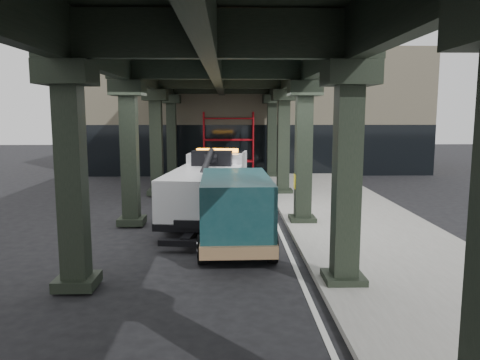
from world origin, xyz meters
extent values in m
plane|color=black|center=(0.00, 0.00, 0.00)|extent=(90.00, 90.00, 0.00)
cube|color=gray|center=(4.50, 2.00, 0.07)|extent=(5.00, 40.00, 0.15)
cube|color=silver|center=(1.70, 2.00, 0.01)|extent=(0.12, 38.00, 0.01)
cube|color=black|center=(2.60, -4.00, 2.50)|extent=(0.55, 0.55, 5.00)
cube|color=black|center=(2.60, -4.00, 4.75)|extent=(1.10, 1.10, 0.50)
cube|color=black|center=(2.60, -4.00, 0.18)|extent=(0.90, 0.90, 0.24)
cube|color=black|center=(2.60, 2.00, 2.50)|extent=(0.55, 0.55, 5.00)
cube|color=black|center=(2.60, 2.00, 4.75)|extent=(1.10, 1.10, 0.50)
cube|color=black|center=(2.60, 2.00, 0.18)|extent=(0.90, 0.90, 0.24)
cube|color=black|center=(2.60, 8.00, 2.50)|extent=(0.55, 0.55, 5.00)
cube|color=black|center=(2.60, 8.00, 4.75)|extent=(1.10, 1.10, 0.50)
cube|color=black|center=(2.60, 8.00, 0.18)|extent=(0.90, 0.90, 0.24)
cube|color=black|center=(2.60, 14.00, 2.50)|extent=(0.55, 0.55, 5.00)
cube|color=black|center=(2.60, 14.00, 4.75)|extent=(1.10, 1.10, 0.50)
cube|color=black|center=(2.60, 14.00, 0.18)|extent=(0.90, 0.90, 0.24)
cube|color=black|center=(-3.40, -4.00, 2.50)|extent=(0.55, 0.55, 5.00)
cube|color=black|center=(-3.40, -4.00, 4.75)|extent=(1.10, 1.10, 0.50)
cube|color=black|center=(-3.40, -4.00, 0.18)|extent=(0.90, 0.90, 0.24)
cube|color=black|center=(-3.40, 2.00, 2.50)|extent=(0.55, 0.55, 5.00)
cube|color=black|center=(-3.40, 2.00, 4.75)|extent=(1.10, 1.10, 0.50)
cube|color=black|center=(-3.40, 2.00, 0.18)|extent=(0.90, 0.90, 0.24)
cube|color=black|center=(-3.40, 8.00, 2.50)|extent=(0.55, 0.55, 5.00)
cube|color=black|center=(-3.40, 8.00, 4.75)|extent=(1.10, 1.10, 0.50)
cube|color=black|center=(-3.40, 8.00, 0.18)|extent=(0.90, 0.90, 0.24)
cube|color=black|center=(-3.40, 14.00, 2.50)|extent=(0.55, 0.55, 5.00)
cube|color=black|center=(-3.40, 14.00, 4.75)|extent=(1.10, 1.10, 0.50)
cube|color=black|center=(-3.40, 14.00, 0.18)|extent=(0.90, 0.90, 0.24)
cube|color=black|center=(2.60, 2.00, 5.55)|extent=(0.35, 32.00, 1.10)
cube|color=black|center=(-3.40, 2.00, 5.55)|extent=(0.35, 32.00, 1.10)
cube|color=black|center=(-0.40, 2.00, 5.55)|extent=(0.35, 32.00, 1.10)
cube|color=black|center=(-0.40, 2.00, 6.25)|extent=(7.40, 32.00, 0.30)
cube|color=#C6B793|center=(2.00, 20.00, 4.00)|extent=(22.00, 10.00, 8.00)
cylinder|color=#B70E17|center=(-1.50, 14.90, 2.00)|extent=(0.08, 0.08, 4.00)
cylinder|color=#B70E17|center=(-1.50, 14.10, 2.00)|extent=(0.08, 0.08, 4.00)
cylinder|color=#B70E17|center=(1.50, 14.90, 2.00)|extent=(0.08, 0.08, 4.00)
cylinder|color=#B70E17|center=(1.50, 14.10, 2.00)|extent=(0.08, 0.08, 4.00)
cylinder|color=#B70E17|center=(0.00, 14.90, 1.00)|extent=(3.00, 0.08, 0.08)
cylinder|color=#B70E17|center=(0.00, 14.90, 2.30)|extent=(3.00, 0.08, 0.08)
cylinder|color=#B70E17|center=(0.00, 14.90, 3.60)|extent=(3.00, 0.08, 0.08)
cube|color=black|center=(-0.73, 2.84, 0.66)|extent=(1.80, 7.13, 0.24)
cube|color=white|center=(-0.44, 5.23, 1.46)|extent=(2.48, 2.52, 1.70)
cube|color=white|center=(-0.32, 6.21, 0.99)|extent=(2.28, 0.93, 0.85)
cube|color=black|center=(-0.41, 5.46, 1.93)|extent=(2.21, 1.47, 0.80)
cube|color=white|center=(-0.87, 1.77, 1.27)|extent=(2.82, 4.96, 1.32)
cube|color=orange|center=(-0.46, 5.04, 2.40)|extent=(1.72, 0.47, 0.15)
cube|color=black|center=(-0.63, 3.64, 2.22)|extent=(1.57, 0.75, 0.57)
cylinder|color=black|center=(-0.84, 1.95, 1.98)|extent=(0.63, 3.30, 1.26)
cube|color=black|center=(-1.16, -0.62, 0.33)|extent=(0.44, 1.34, 0.17)
cube|color=black|center=(-1.24, -1.27, 0.28)|extent=(1.53, 0.42, 0.17)
cylinder|color=black|center=(-1.43, 5.64, 0.52)|extent=(0.45, 1.07, 1.04)
cylinder|color=silver|center=(-1.43, 5.64, 0.52)|extent=(0.43, 0.61, 0.57)
cylinder|color=black|center=(0.63, 5.38, 0.52)|extent=(0.45, 1.07, 1.04)
cylinder|color=silver|center=(0.63, 5.38, 0.52)|extent=(0.43, 0.61, 0.57)
cylinder|color=black|center=(-1.81, 2.55, 0.52)|extent=(0.45, 1.07, 1.04)
cylinder|color=silver|center=(-1.81, 2.55, 0.52)|extent=(0.43, 0.61, 0.57)
cylinder|color=black|center=(0.24, 2.30, 0.52)|extent=(0.45, 1.07, 1.04)
cylinder|color=silver|center=(0.24, 2.30, 0.52)|extent=(0.43, 0.61, 0.57)
cylinder|color=black|center=(-1.96, 1.33, 0.52)|extent=(0.45, 1.07, 1.04)
cylinder|color=silver|center=(-1.96, 1.33, 0.52)|extent=(0.43, 0.61, 0.57)
cylinder|color=black|center=(0.09, 1.08, 0.52)|extent=(0.45, 1.07, 1.04)
cylinder|color=silver|center=(0.09, 1.08, 0.52)|extent=(0.43, 0.61, 0.57)
cube|color=#10373B|center=(0.14, 1.65, 0.87)|extent=(1.90, 1.05, 0.82)
cube|color=#10373B|center=(0.20, -0.87, 1.23)|extent=(2.02, 4.16, 1.78)
cube|color=#8F6C48|center=(0.19, -0.50, 0.50)|extent=(2.08, 5.17, 0.32)
cube|color=black|center=(0.14, 1.28, 1.60)|extent=(1.79, 0.44, 0.76)
cube|color=black|center=(0.19, -0.59, 1.69)|extent=(2.03, 3.34, 0.50)
cube|color=silver|center=(0.12, 2.13, 0.50)|extent=(1.83, 0.15, 0.27)
cylinder|color=black|center=(-0.78, 1.58, 0.38)|extent=(0.27, 0.77, 0.77)
cylinder|color=silver|center=(-0.78, 1.58, 0.38)|extent=(0.30, 0.43, 0.42)
cylinder|color=black|center=(1.05, 1.63, 0.38)|extent=(0.27, 0.77, 0.77)
cylinder|color=silver|center=(1.05, 1.63, 0.38)|extent=(0.30, 0.43, 0.42)
cylinder|color=black|center=(-0.68, -2.26, 0.38)|extent=(0.27, 0.77, 0.77)
cylinder|color=silver|center=(-0.68, -2.26, 0.38)|extent=(0.30, 0.43, 0.42)
cylinder|color=black|center=(1.14, -2.22, 0.38)|extent=(0.27, 0.77, 0.77)
cylinder|color=silver|center=(1.14, -2.22, 0.38)|extent=(0.30, 0.43, 0.42)
camera|label=1|loc=(0.00, -14.12, 3.91)|focal=35.00mm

